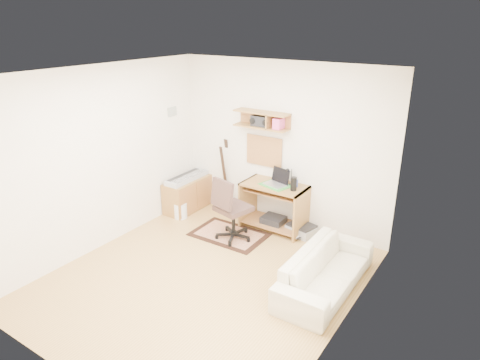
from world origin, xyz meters
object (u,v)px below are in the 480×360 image
Objects in this scene: sofa at (326,264)px; desk at (274,207)px; task_chair at (233,208)px; printer at (302,229)px; cabinet at (188,194)px.

desk is at bearing 51.43° from sofa.
task_chair is 2.43× the size of printer.
task_chair reaches higher than desk.
desk reaches higher than printer.
sofa is at bearing -38.57° from desk.
printer is (2.09, 0.24, -0.19)m from cabinet.
desk reaches higher than sofa.
sofa reaches higher than cabinet.
cabinet is 2.16× the size of printer.
cabinet is 3.09m from sofa.
printer is at bearing 54.97° from task_chair.
desk is 1.11× the size of cabinet.
task_chair is 1.74m from sofa.
desk is at bearing -159.64° from printer.
desk is 1.64m from cabinet.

